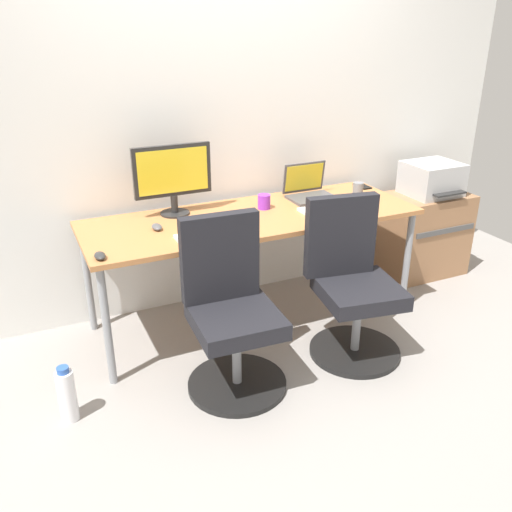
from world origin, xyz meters
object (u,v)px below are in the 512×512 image
Objects in this scene: open_laptop at (309,189)px; side_cabinet at (425,233)px; desktop_monitor at (173,175)px; coffee_mug at (264,202)px; office_chair_right at (352,286)px; water_bottle_on_floor at (67,395)px; office_chair_left at (231,314)px; printer at (432,179)px.

side_cabinet is at bearing -2.59° from open_laptop.
side_cabinet is 1.32× the size of desktop_monitor.
side_cabinet is at bearing 1.60° from coffee_mug.
office_chair_right is 3.03× the size of open_laptop.
coffee_mug reaches higher than side_cabinet.
desktop_monitor reaches higher than coffee_mug.
office_chair_right is at bearing -148.82° from side_cabinet.
side_cabinet is 2.05× the size of water_bottle_on_floor.
office_chair_left is at bearing -127.67° from coffee_mug.
open_laptop is at bearing 21.72° from water_bottle_on_floor.
water_bottle_on_floor is at bearing 178.38° from office_chair_right.
printer is 1.29× the size of open_laptop.
printer is at bearing 13.17° from water_bottle_on_floor.
desktop_monitor is (-0.04, 0.79, 0.56)m from office_chair_left.
coffee_mug is at bearing 111.19° from office_chair_right.
office_chair_left is 2.06m from printer.
office_chair_right is at bearing -0.06° from office_chair_left.
office_chair_left is 1.21m from open_laptop.
open_laptop is at bearing 39.99° from office_chair_left.
desktop_monitor reaches higher than side_cabinet.
open_laptop is (-1.03, 0.05, 0.47)m from side_cabinet.
water_bottle_on_floor is at bearing -155.98° from coffee_mug.
desktop_monitor is at bearing 42.29° from water_bottle_on_floor.
open_laptop reaches higher than side_cabinet.
office_chair_left is 0.91m from water_bottle_on_floor.
open_laptop reaches higher than coffee_mug.
office_chair_right is 0.84m from open_laptop.
office_chair_left reaches higher than printer.
coffee_mug is at bearing -178.40° from side_cabinet.
side_cabinet is (1.91, 0.69, -0.11)m from office_chair_left.
office_chair_left is 3.03× the size of water_bottle_on_floor.
printer is 4.35× the size of coffee_mug.
coffee_mug is (0.51, 0.65, 0.36)m from office_chair_left.
water_bottle_on_floor is 1.39m from desktop_monitor.
office_chair_left is 0.90m from coffee_mug.
water_bottle_on_floor is (-0.86, 0.05, -0.28)m from office_chair_left.
water_bottle_on_floor is 1.63m from coffee_mug.
coffee_mug is (-1.40, -0.04, 0.03)m from printer.
office_chair_right is at bearing -148.85° from printer.
water_bottle_on_floor is at bearing -158.28° from open_laptop.
water_bottle_on_floor is 0.65× the size of desktop_monitor.
office_chair_left is at bearing -160.01° from side_cabinet.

